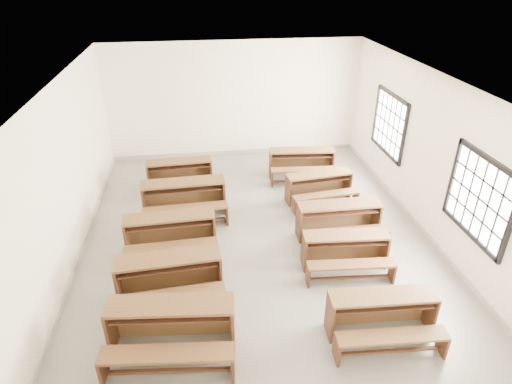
{
  "coord_description": "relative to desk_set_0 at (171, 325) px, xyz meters",
  "views": [
    {
      "loc": [
        -1.04,
        -7.33,
        5.07
      ],
      "look_at": [
        0.0,
        0.0,
        1.0
      ],
      "focal_mm": 30.0,
      "sensor_mm": 36.0,
      "label": 1
    }
  ],
  "objects": [
    {
      "name": "room",
      "position": [
        1.7,
        2.77,
        1.67
      ],
      "size": [
        8.5,
        8.5,
        3.2
      ],
      "color": "slate",
      "rests_on": "ground"
    },
    {
      "name": "desk_set_0",
      "position": [
        0.0,
        0.0,
        0.0
      ],
      "size": [
        1.89,
        1.11,
        0.81
      ],
      "rotation": [
        0.0,
        0.0,
        -0.1
      ],
      "color": "brown",
      "rests_on": "ground"
    },
    {
      "name": "desk_set_1",
      "position": [
        -0.07,
        1.13,
        -0.02
      ],
      "size": [
        1.78,
        1.01,
        0.78
      ],
      "rotation": [
        0.0,
        0.0,
        0.06
      ],
      "color": "brown",
      "rests_on": "ground"
    },
    {
      "name": "desk_set_2",
      "position": [
        -0.09,
        2.44,
        -0.02
      ],
      "size": [
        1.75,
        0.96,
        0.77
      ],
      "rotation": [
        0.0,
        0.0,
        0.04
      ],
      "color": "brown",
      "rests_on": "ground"
    },
    {
      "name": "desk_set_3",
      "position": [
        0.16,
        3.76,
        -0.0
      ],
      "size": [
        1.83,
        1.0,
        0.81
      ],
      "rotation": [
        0.0,
        0.0,
        0.04
      ],
      "color": "brown",
      "rests_on": "ground"
    },
    {
      "name": "desk_set_4",
      "position": [
        0.04,
        5.09,
        -0.06
      ],
      "size": [
        1.62,
        0.9,
        0.71
      ],
      "rotation": [
        0.0,
        0.0,
        0.05
      ],
      "color": "brown",
      "rests_on": "ground"
    },
    {
      "name": "desk_set_5",
      "position": [
        3.1,
        -0.15,
        -0.05
      ],
      "size": [
        1.64,
        0.91,
        0.72
      ],
      "rotation": [
        0.0,
        0.0,
        -0.06
      ],
      "color": "brown",
      "rests_on": "ground"
    },
    {
      "name": "desk_set_6",
      "position": [
        3.08,
        1.48,
        -0.07
      ],
      "size": [
        1.6,
        0.91,
        0.7
      ],
      "rotation": [
        0.0,
        0.0,
        -0.07
      ],
      "color": "brown",
      "rests_on": "ground"
    },
    {
      "name": "desk_set_7",
      "position": [
        3.27,
        2.45,
        -0.03
      ],
      "size": [
        1.68,
        0.88,
        0.75
      ],
      "rotation": [
        0.0,
        0.0,
        -0.0
      ],
      "color": "brown",
      "rests_on": "ground"
    },
    {
      "name": "desk_set_8",
      "position": [
        3.27,
        3.96,
        -0.07
      ],
      "size": [
        1.61,
        0.96,
        0.69
      ],
      "rotation": [
        0.0,
        0.0,
        0.11
      ],
      "color": "brown",
      "rests_on": "ground"
    },
    {
      "name": "desk_set_9",
      "position": [
        3.16,
        5.26,
        -0.04
      ],
      "size": [
        1.73,
        1.0,
        0.75
      ],
      "rotation": [
        0.0,
        0.0,
        -0.08
      ],
      "color": "brown",
      "rests_on": "ground"
    }
  ]
}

